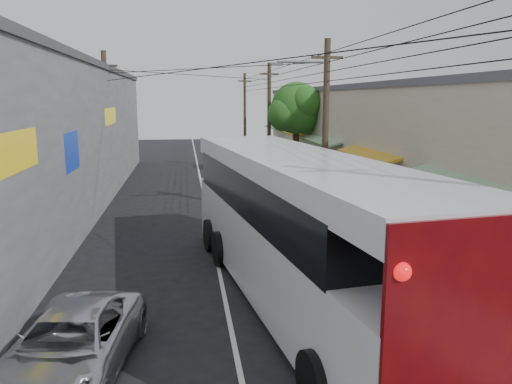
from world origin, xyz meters
The scene contains 12 objects.
sidewalk centered at (6.50, 20.00, 0.06)m, with size 3.00×80.00×0.12m, color slate.
building_right centered at (10.99, 22.00, 3.15)m, with size 7.09×40.00×6.25m.
building_left centered at (-8.50, 18.00, 3.65)m, with size 7.20×36.00×7.25m.
utility_poles centered at (3.13, 20.33, 4.13)m, with size 11.80×45.28×8.00m.
street_tree centered at (6.87, 26.02, 4.67)m, with size 4.40×4.00×6.60m.
coach_bus centered at (1.93, 4.25, 2.07)m, with size 4.70×14.14×4.00m.
jeepney centered at (-3.33, 1.00, 0.66)m, with size 2.18×4.73×1.31m, color silver.
parked_suv centered at (4.60, 13.00, 0.79)m, with size 2.20×5.42×1.57m, color #A4A4AC.
parked_car_mid centered at (3.80, 22.22, 0.83)m, with size 1.95×4.85×1.65m, color black.
parked_car_far centered at (4.60, 31.49, 0.74)m, with size 1.56×4.49×1.48m, color black.
pedestrian_near centered at (5.40, 13.44, 0.99)m, with size 0.63×0.42×1.74m, color #C26781.
pedestrian_far centered at (5.52, 9.61, 0.84)m, with size 0.70×0.54×1.43m, color #8EB0CF.
Camera 1 is at (-0.98, -8.56, 5.47)m, focal length 35.00 mm.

